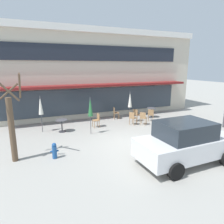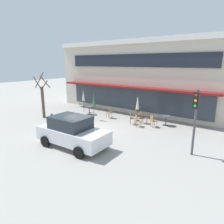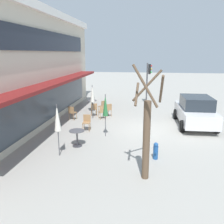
{
  "view_description": "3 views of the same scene",
  "coord_description": "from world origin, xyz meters",
  "px_view_note": "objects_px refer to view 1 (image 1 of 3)",
  "views": [
    {
      "loc": [
        -4.59,
        -8.51,
        3.91
      ],
      "look_at": [
        0.22,
        3.12,
        1.02
      ],
      "focal_mm": 32.0,
      "sensor_mm": 36.0,
      "label": 1
    },
    {
      "loc": [
        9.18,
        -9.92,
        4.67
      ],
      "look_at": [
        0.27,
        2.5,
        0.88
      ],
      "focal_mm": 32.0,
      "sensor_mm": 36.0,
      "label": 2
    },
    {
      "loc": [
        -12.89,
        0.33,
        4.2
      ],
      "look_at": [
        0.51,
        2.28,
        0.81
      ],
      "focal_mm": 38.0,
      "sensor_mm": 36.0,
      "label": 3
    }
  ],
  "objects_px": {
    "cafe_chair_5": "(136,114)",
    "fire_hydrant": "(54,151)",
    "cafe_chair_2": "(151,114)",
    "patio_umbrella_cream_folded": "(90,107)",
    "patio_umbrella_corner_open": "(130,100)",
    "cafe_chair_1": "(143,117)",
    "patio_umbrella_green_folded": "(41,106)",
    "cafe_chair_0": "(133,117)",
    "cafe_table_streetside": "(151,111)",
    "parked_sedan": "(186,142)",
    "street_tree": "(11,123)",
    "cafe_chair_3": "(115,112)",
    "cafe_table_near_wall": "(62,124)",
    "cafe_chair_4": "(97,119)"
  },
  "relations": [
    {
      "from": "cafe_table_near_wall",
      "to": "parked_sedan",
      "type": "xyz_separation_m",
      "value": [
        4.11,
        -5.96,
        0.36
      ]
    },
    {
      "from": "cafe_chair_4",
      "to": "street_tree",
      "type": "bearing_deg",
      "value": -145.4
    },
    {
      "from": "patio_umbrella_cream_folded",
      "to": "parked_sedan",
      "type": "relative_size",
      "value": 0.52
    },
    {
      "from": "cafe_table_streetside",
      "to": "cafe_chair_0",
      "type": "distance_m",
      "value": 2.6
    },
    {
      "from": "cafe_chair_1",
      "to": "cafe_table_near_wall",
      "type": "bearing_deg",
      "value": 173.71
    },
    {
      "from": "patio_umbrella_cream_folded",
      "to": "cafe_chair_2",
      "type": "height_order",
      "value": "patio_umbrella_cream_folded"
    },
    {
      "from": "cafe_table_streetside",
      "to": "cafe_chair_2",
      "type": "relative_size",
      "value": 0.85
    },
    {
      "from": "cafe_table_near_wall",
      "to": "cafe_chair_5",
      "type": "relative_size",
      "value": 0.85
    },
    {
      "from": "patio_umbrella_green_folded",
      "to": "cafe_chair_5",
      "type": "relative_size",
      "value": 2.47
    },
    {
      "from": "parked_sedan",
      "to": "cafe_chair_5",
      "type": "bearing_deg",
      "value": 78.67
    },
    {
      "from": "cafe_chair_5",
      "to": "fire_hydrant",
      "type": "xyz_separation_m",
      "value": [
        -6.25,
        -3.93,
        -0.17
      ]
    },
    {
      "from": "parked_sedan",
      "to": "cafe_chair_1",
      "type": "bearing_deg",
      "value": 76.97
    },
    {
      "from": "cafe_table_streetside",
      "to": "cafe_chair_1",
      "type": "xyz_separation_m",
      "value": [
        -1.65,
        -1.5,
        0.01
      ]
    },
    {
      "from": "cafe_table_streetside",
      "to": "street_tree",
      "type": "bearing_deg",
      "value": -156.82
    },
    {
      "from": "cafe_chair_0",
      "to": "cafe_chair_5",
      "type": "bearing_deg",
      "value": 45.31
    },
    {
      "from": "patio_umbrella_cream_folded",
      "to": "cafe_chair_5",
      "type": "height_order",
      "value": "patio_umbrella_cream_folded"
    },
    {
      "from": "cafe_chair_3",
      "to": "street_tree",
      "type": "xyz_separation_m",
      "value": [
        -6.67,
        -4.71,
        1.13
      ]
    },
    {
      "from": "cafe_table_streetside",
      "to": "patio_umbrella_cream_folded",
      "type": "bearing_deg",
      "value": -160.21
    },
    {
      "from": "cafe_chair_4",
      "to": "street_tree",
      "type": "relative_size",
      "value": 0.23
    },
    {
      "from": "cafe_chair_0",
      "to": "cafe_chair_1",
      "type": "distance_m",
      "value": 0.72
    },
    {
      "from": "cafe_chair_0",
      "to": "fire_hydrant",
      "type": "bearing_deg",
      "value": -149.81
    },
    {
      "from": "cafe_chair_1",
      "to": "cafe_chair_5",
      "type": "height_order",
      "value": "same"
    },
    {
      "from": "cafe_chair_3",
      "to": "cafe_chair_4",
      "type": "xyz_separation_m",
      "value": [
        -1.95,
        -1.46,
        0.0
      ]
    },
    {
      "from": "cafe_table_streetside",
      "to": "patio_umbrella_green_folded",
      "type": "height_order",
      "value": "patio_umbrella_green_folded"
    },
    {
      "from": "cafe_chair_2",
      "to": "patio_umbrella_cream_folded",
      "type": "bearing_deg",
      "value": -167.74
    },
    {
      "from": "cafe_table_streetside",
      "to": "patio_umbrella_green_folded",
      "type": "xyz_separation_m",
      "value": [
        -8.11,
        -0.46,
        1.11
      ]
    },
    {
      "from": "patio_umbrella_green_folded",
      "to": "patio_umbrella_cream_folded",
      "type": "relative_size",
      "value": 1.0
    },
    {
      "from": "cafe_chair_0",
      "to": "cafe_chair_5",
      "type": "distance_m",
      "value": 0.98
    },
    {
      "from": "cafe_chair_4",
      "to": "cafe_table_near_wall",
      "type": "bearing_deg",
      "value": -176.95
    },
    {
      "from": "cafe_chair_3",
      "to": "fire_hydrant",
      "type": "distance_m",
      "value": 7.22
    },
    {
      "from": "patio_umbrella_green_folded",
      "to": "cafe_chair_0",
      "type": "distance_m",
      "value": 5.96
    },
    {
      "from": "patio_umbrella_cream_folded",
      "to": "cafe_chair_2",
      "type": "relative_size",
      "value": 2.47
    },
    {
      "from": "cafe_chair_2",
      "to": "patio_umbrella_corner_open",
      "type": "bearing_deg",
      "value": 166.07
    },
    {
      "from": "cafe_chair_1",
      "to": "fire_hydrant",
      "type": "height_order",
      "value": "cafe_chair_1"
    },
    {
      "from": "cafe_table_streetside",
      "to": "fire_hydrant",
      "type": "relative_size",
      "value": 1.08
    },
    {
      "from": "patio_umbrella_corner_open",
      "to": "parked_sedan",
      "type": "bearing_deg",
      "value": -96.36
    },
    {
      "from": "fire_hydrant",
      "to": "cafe_chair_5",
      "type": "bearing_deg",
      "value": 32.18
    },
    {
      "from": "cafe_chair_1",
      "to": "cafe_chair_5",
      "type": "relative_size",
      "value": 1.0
    },
    {
      "from": "street_tree",
      "to": "cafe_table_streetside",
      "type": "bearing_deg",
      "value": 23.18
    },
    {
      "from": "patio_umbrella_corner_open",
      "to": "cafe_chair_1",
      "type": "bearing_deg",
      "value": -60.5
    },
    {
      "from": "patio_umbrella_corner_open",
      "to": "fire_hydrant",
      "type": "distance_m",
      "value": 7.0
    },
    {
      "from": "patio_umbrella_cream_folded",
      "to": "fire_hydrant",
      "type": "height_order",
      "value": "patio_umbrella_cream_folded"
    },
    {
      "from": "patio_umbrella_corner_open",
      "to": "cafe_chair_1",
      "type": "distance_m",
      "value": 1.55
    },
    {
      "from": "cafe_chair_2",
      "to": "street_tree",
      "type": "bearing_deg",
      "value": -160.46
    },
    {
      "from": "cafe_table_near_wall",
      "to": "cafe_chair_2",
      "type": "height_order",
      "value": "cafe_chair_2"
    },
    {
      "from": "patio_umbrella_corner_open",
      "to": "parked_sedan",
      "type": "distance_m",
      "value": 6.4
    },
    {
      "from": "patio_umbrella_green_folded",
      "to": "cafe_table_near_wall",
      "type": "bearing_deg",
      "value": -22.15
    },
    {
      "from": "cafe_chair_4",
      "to": "cafe_chair_0",
      "type": "bearing_deg",
      "value": -9.92
    },
    {
      "from": "cafe_table_near_wall",
      "to": "patio_umbrella_green_folded",
      "type": "bearing_deg",
      "value": 157.85
    },
    {
      "from": "patio_umbrella_corner_open",
      "to": "street_tree",
      "type": "relative_size",
      "value": 0.57
    }
  ]
}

